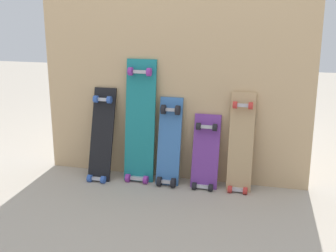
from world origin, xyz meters
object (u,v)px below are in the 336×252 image
(skateboard_blue, at_px, (169,146))
(skateboard_purple, at_px, (205,157))
(skateboard_natural, at_px, (241,147))
(skateboard_teal, at_px, (140,126))
(skateboard_black, at_px, (101,139))

(skateboard_blue, bearing_deg, skateboard_purple, 0.56)
(skateboard_purple, xyz_separation_m, skateboard_natural, (0.24, 0.01, 0.08))
(skateboard_teal, distance_m, skateboard_natural, 0.74)
(skateboard_purple, bearing_deg, skateboard_black, -177.82)
(skateboard_black, xyz_separation_m, skateboard_purple, (0.77, 0.03, -0.08))
(skateboard_black, distance_m, skateboard_natural, 1.01)
(skateboard_blue, bearing_deg, skateboard_teal, 175.86)
(skateboard_black, xyz_separation_m, skateboard_teal, (0.29, 0.04, 0.11))
(skateboard_black, height_order, skateboard_teal, skateboard_teal)
(skateboard_black, xyz_separation_m, skateboard_blue, (0.51, 0.03, -0.02))
(skateboard_teal, bearing_deg, skateboard_purple, -1.63)
(skateboard_purple, bearing_deg, skateboard_teal, 178.37)
(skateboard_blue, height_order, skateboard_purple, skateboard_blue)
(skateboard_black, distance_m, skateboard_purple, 0.78)
(skateboard_teal, relative_size, skateboard_natural, 1.26)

